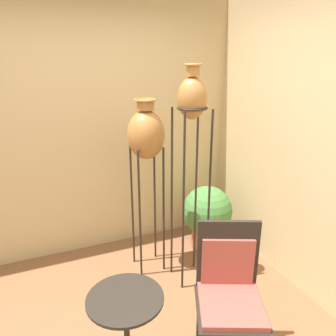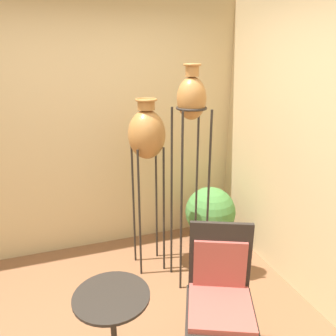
% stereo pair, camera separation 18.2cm
% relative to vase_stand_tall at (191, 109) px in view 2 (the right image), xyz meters
% --- Properties ---
extents(wall_back, '(7.33, 0.06, 2.70)m').
position_rel_vase_stand_tall_xyz_m(wall_back, '(-0.80, 0.94, -0.28)').
color(wall_back, '#D1B784').
rests_on(wall_back, ground_plane).
extents(vase_stand_tall, '(0.27, 0.27, 1.98)m').
position_rel_vase_stand_tall_xyz_m(vase_stand_tall, '(0.00, 0.00, 0.00)').
color(vase_stand_tall, '#28231E').
rests_on(vase_stand_tall, ground_plane).
extents(vase_stand_medium, '(0.34, 0.34, 1.69)m').
position_rel_vase_stand_tall_xyz_m(vase_stand_medium, '(-0.29, 0.32, -0.28)').
color(vase_stand_medium, '#28231E').
rests_on(vase_stand_medium, ground_plane).
extents(chair, '(0.59, 0.60, 1.00)m').
position_rel_vase_stand_tall_xyz_m(chair, '(-0.15, -0.90, -1.05)').
color(chair, '#28231E').
rests_on(chair, ground_plane).
extents(side_table, '(0.45, 0.45, 0.73)m').
position_rel_vase_stand_tall_xyz_m(side_table, '(-0.86, -0.90, -1.11)').
color(side_table, '#28231E').
rests_on(side_table, ground_plane).
extents(potted_plant, '(0.54, 0.54, 0.71)m').
position_rel_vase_stand_tall_xyz_m(potted_plant, '(0.42, 0.41, -1.23)').
color(potted_plant, '#B26647').
rests_on(potted_plant, ground_plane).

